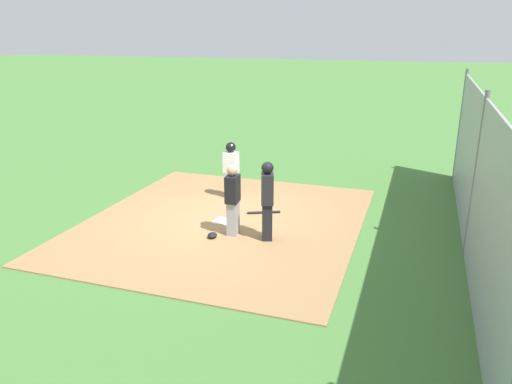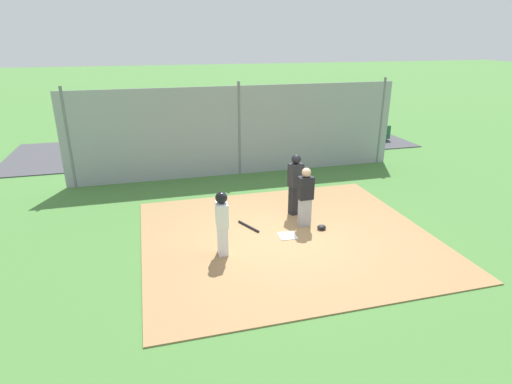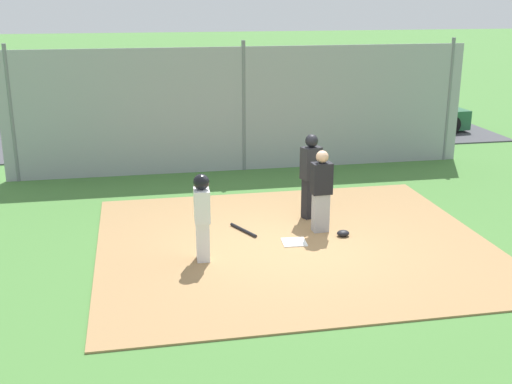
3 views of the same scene
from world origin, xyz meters
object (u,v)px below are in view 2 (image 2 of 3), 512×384
object	(u,v)px
catcher	(305,196)
runner	(222,220)
parked_car_green	(343,129)
catcher_mask	(322,227)
home_plate	(287,236)
baseball_bat	(249,226)
umpire	(295,183)
parked_car_blue	(275,132)
parked_car_silver	(167,139)

from	to	relation	value
catcher	runner	world-z (taller)	catcher
runner	parked_car_green	size ratio (longest dim) A/B	0.36
runner	catcher_mask	bearing A→B (deg)	15.12
home_plate	runner	size ratio (longest dim) A/B	0.28
home_plate	parked_car_green	world-z (taller)	parked_car_green
runner	baseball_bat	xyz separation A→B (m)	(-0.92, -1.23, -0.84)
umpire	baseball_bat	bearing A→B (deg)	-87.82
catcher	baseball_bat	distance (m)	1.70
catcher	baseball_bat	world-z (taller)	catcher
catcher_mask	parked_car_blue	bearing A→B (deg)	-99.78
runner	parked_car_green	bearing A→B (deg)	53.64
home_plate	parked_car_blue	distance (m)	9.60
runner	parked_car_blue	bearing A→B (deg)	68.51
catcher	runner	distance (m)	2.59
catcher	umpire	world-z (taller)	umpire
catcher	baseball_bat	size ratio (longest dim) A/B	1.93
home_plate	umpire	size ratio (longest dim) A/B	0.25
catcher	parked_car_green	xyz separation A→B (m)	(-5.33, -8.62, -0.25)
umpire	home_plate	bearing A→B (deg)	-45.05
parked_car_silver	parked_car_blue	bearing A→B (deg)	178.34
home_plate	parked_car_blue	bearing A→B (deg)	-105.53
umpire	baseball_bat	xyz separation A→B (m)	(1.49, 0.55, -0.89)
catcher	catcher_mask	bearing A→B (deg)	40.74
catcher	umpire	bearing A→B (deg)	175.40
home_plate	catcher	size ratio (longest dim) A/B	0.27
catcher	parked_car_green	world-z (taller)	catcher
catcher	parked_car_green	distance (m)	10.14
runner	parked_car_silver	size ratio (longest dim) A/B	0.36
home_plate	runner	distance (m)	2.01
runner	parked_car_blue	xyz separation A→B (m)	(-4.32, -9.70, -0.28)
catcher_mask	umpire	bearing A→B (deg)	-73.94
parked_car_blue	catcher	bearing A→B (deg)	73.96
parked_car_blue	parked_car_silver	xyz separation A→B (m)	(4.94, 0.18, 0.00)
catcher_mask	runner	bearing A→B (deg)	12.63
runner	baseball_bat	bearing A→B (deg)	55.58
catcher	umpire	distance (m)	0.81
parked_car_silver	runner	bearing A→B (deg)	89.97
catcher	parked_car_blue	world-z (taller)	catcher
umpire	parked_car_green	xyz separation A→B (m)	(-5.32, -7.82, -0.34)
umpire	parked_car_blue	size ratio (longest dim) A/B	0.41
parked_car_green	parked_car_silver	distance (m)	8.36
baseball_bat	runner	bearing A→B (deg)	118.19
catcher_mask	catcher	bearing A→B (deg)	-45.78
runner	parked_car_silver	distance (m)	9.54
catcher	parked_car_blue	xyz separation A→B (m)	(-1.92, -8.73, -0.25)
home_plate	parked_car_green	size ratio (longest dim) A/B	0.10
runner	parked_car_silver	xyz separation A→B (m)	(0.63, -9.52, -0.28)
parked_car_green	parked_car_blue	distance (m)	3.42
catcher	runner	bearing A→B (deg)	-71.32
catcher	umpire	size ratio (longest dim) A/B	0.92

